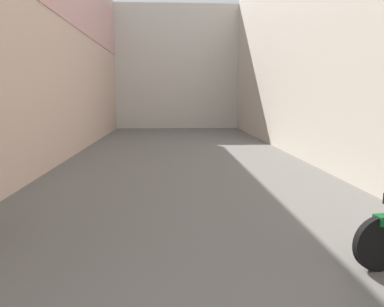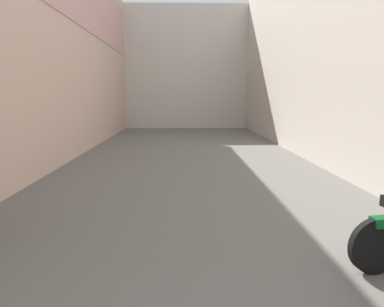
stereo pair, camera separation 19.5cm
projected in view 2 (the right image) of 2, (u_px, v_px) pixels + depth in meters
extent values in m
plane|color=#66635E|center=(192.00, 180.00, 8.13)|extent=(37.43, 37.43, 0.00)
cube|color=beige|center=(51.00, 28.00, 9.46)|extent=(0.40, 21.43, 7.10)
cube|color=beige|center=(326.00, 22.00, 9.61)|extent=(0.40, 21.43, 7.50)
cube|color=beige|center=(186.00, 68.00, 21.14)|extent=(9.76, 2.00, 6.72)
cylinder|color=black|center=(376.00, 246.00, 3.81)|extent=(0.61, 0.17, 0.60)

